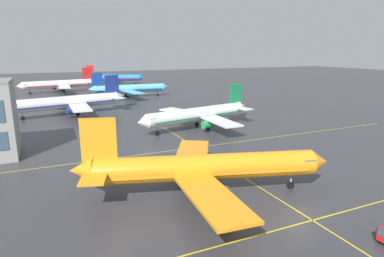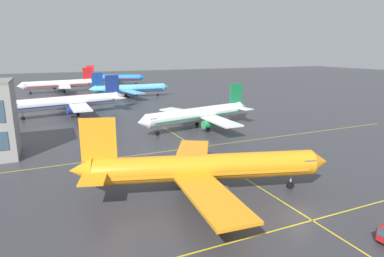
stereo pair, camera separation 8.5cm
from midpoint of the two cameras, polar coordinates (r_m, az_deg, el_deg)
name	(u,v)px [view 1 (the left image)]	position (r m, az deg, el deg)	size (l,w,h in m)	color
ground_plane	(301,213)	(44.07, 18.42, -13.84)	(600.00, 600.00, 0.00)	#333338
airliner_front_gate	(203,168)	(45.58, 1.96, -6.88)	(35.78, 30.53, 11.33)	orange
airliner_second_row	(198,114)	(84.18, 1.11, 2.50)	(34.57, 29.36, 10.82)	white
airliner_third_row	(69,102)	(109.03, -20.72, 4.33)	(37.60, 31.95, 11.77)	white
airliner_far_left_stand	(130,89)	(143.86, -10.89, 6.85)	(34.87, 30.13, 10.86)	#5BB7E5
airliner_far_right_stand	(59,84)	(171.52, -22.28, 7.19)	(36.50, 31.09, 11.38)	white
airliner_distant_taxiway	(114,78)	(203.78, -13.55, 8.64)	(35.08, 30.05, 11.25)	blue
taxiway_markings	(238,174)	(54.48, 8.03, -7.87)	(111.69, 72.57, 0.01)	yellow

